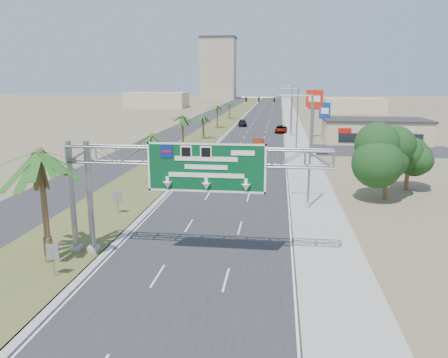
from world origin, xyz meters
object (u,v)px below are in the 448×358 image
object	(u,v)px
palm_near	(39,153)
car_mid_lane	(259,144)
pole_sign_red_far	(314,107)
pole_sign_blue	(325,112)
car_far	(242,123)
pole_sign_red_near	(314,103)
store_building	(374,131)
sign_gantry	(182,165)
signal_mast	(281,112)
car_right_lane	(281,129)
car_left_lane	(196,166)

from	to	relation	value
palm_near	car_mid_lane	distance (m)	49.69
car_mid_lane	pole_sign_red_far	world-z (taller)	pole_sign_red_far
car_mid_lane	pole_sign_blue	xyz separation A→B (m)	(11.50, 10.09, 4.53)
car_far	car_mid_lane	bearing A→B (deg)	-88.24
car_mid_lane	pole_sign_red_far	distance (m)	18.83
car_far	pole_sign_red_near	distance (m)	45.93
store_building	pole_sign_red_near	size ratio (longest dim) A/B	1.81
sign_gantry	pole_sign_red_near	distance (m)	39.40
store_building	car_mid_lane	world-z (taller)	store_building
pole_sign_red_near	pole_sign_blue	world-z (taller)	pole_sign_red_near
signal_mast	car_right_lane	size ratio (longest dim) A/B	1.93
car_left_lane	pole_sign_red_near	world-z (taller)	pole_sign_red_near
car_left_lane	car_mid_lane	size ratio (longest dim) A/B	1.02
pole_sign_blue	sign_gantry	bearing A→B (deg)	-104.03
pole_sign_blue	car_left_lane	bearing A→B (deg)	-120.49
store_building	car_left_lane	xyz separation A→B (m)	(-27.14, -30.58, -1.16)
signal_mast	pole_sign_red_near	world-z (taller)	pole_sign_red_near
pole_sign_blue	pole_sign_red_far	distance (m)	5.35
sign_gantry	car_mid_lane	xyz separation A→B (m)	(2.56, 46.20, -5.26)
car_mid_lane	store_building	bearing A→B (deg)	18.98
car_left_lane	signal_mast	bearing A→B (deg)	79.58
car_mid_lane	car_right_lane	size ratio (longest dim) A/B	0.91
car_left_lane	pole_sign_red_far	distance (m)	39.85
car_right_lane	car_mid_lane	bearing A→B (deg)	-96.20
palm_near	car_right_lane	xyz separation A→B (m)	(14.45, 70.81, -6.19)
car_right_lane	pole_sign_red_far	size ratio (longest dim) A/B	0.71
pole_sign_red_near	pole_sign_red_far	distance (m)	23.65
sign_gantry	pole_sign_red_near	world-z (taller)	pole_sign_red_near
pole_sign_red_far	sign_gantry	bearing A→B (deg)	-101.51
car_right_lane	car_far	distance (m)	15.41
palm_near	car_far	size ratio (longest dim) A/B	1.65
sign_gantry	car_far	distance (m)	81.36
signal_mast	pole_sign_red_far	world-z (taller)	signal_mast
palm_near	pole_sign_red_near	xyz separation A→B (m)	(18.82, 39.81, 0.95)
sign_gantry	store_building	size ratio (longest dim) A/B	0.93
palm_near	signal_mast	bearing A→B (deg)	77.34
car_mid_lane	pole_sign_red_far	size ratio (longest dim) A/B	0.65
sign_gantry	car_far	bearing A→B (deg)	92.15
car_mid_lane	car_far	xyz separation A→B (m)	(-5.61, 34.92, -0.07)
car_mid_lane	signal_mast	bearing A→B (deg)	70.22
car_right_lane	car_far	size ratio (longest dim) A/B	1.05
car_left_lane	pole_sign_red_far	world-z (taller)	pole_sign_red_far
palm_near	car_left_lane	distance (m)	28.37
palm_near	car_right_lane	world-z (taller)	palm_near
car_right_lane	pole_sign_red_near	world-z (taller)	pole_sign_red_near
car_left_lane	car_right_lane	bearing A→B (deg)	81.88
sign_gantry	pole_sign_blue	world-z (taller)	sign_gantry
sign_gantry	store_building	distance (m)	60.77
signal_mast	pole_sign_red_far	bearing A→B (deg)	-6.11
store_building	car_mid_lane	xyz separation A→B (m)	(-20.50, -9.87, -1.20)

